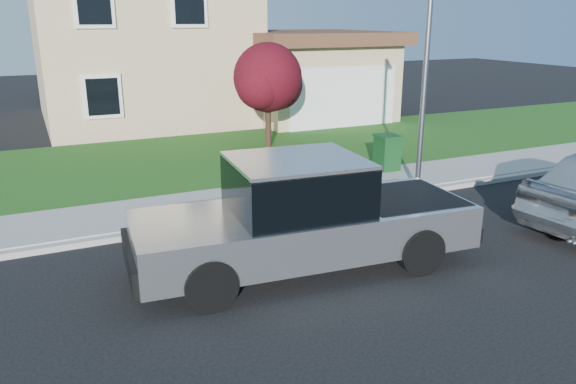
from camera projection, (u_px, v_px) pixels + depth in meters
The scene contains 10 objects.
ground at pixel (337, 267), 9.85m from camera, with size 80.00×80.00×0.00m, color black.
curb at pixel (312, 208), 12.75m from camera, with size 40.00×0.20×0.12m, color gray.
sidewalk at pixel (292, 194), 13.70m from camera, with size 40.00×2.00×0.15m, color gray.
lawn at pixel (230, 156), 17.60m from camera, with size 40.00×7.00×0.10m, color #184A15.
house at pixel (173, 43), 23.62m from camera, with size 14.00×11.30×6.85m.
pickup_truck at pixel (303, 217), 9.62m from camera, with size 6.14×2.56×1.97m.
woman at pixel (341, 194), 11.42m from camera, with size 0.63×0.54×1.60m.
ornamental_tree at pixel (269, 81), 18.03m from camera, with size 2.45×2.21×3.37m.
trash_bin at pixel (387, 152), 15.50m from camera, with size 0.63×0.71×0.97m.
street_lamp at pixel (426, 68), 12.79m from camera, with size 0.41×0.71×5.43m.
Camera 1 is at (-4.59, -7.80, 4.20)m, focal length 35.00 mm.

